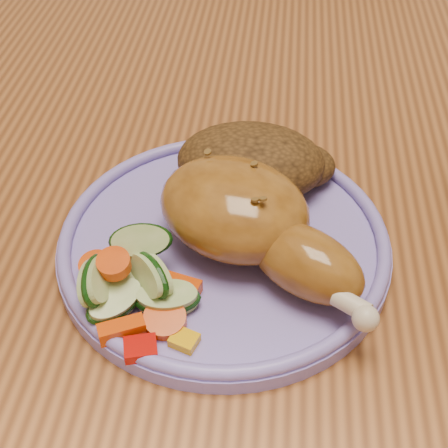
{
  "coord_description": "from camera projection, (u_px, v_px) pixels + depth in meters",
  "views": [
    {
      "loc": [
        -0.02,
        -0.41,
        1.08
      ],
      "look_at": [
        -0.05,
        -0.09,
        0.78
      ],
      "focal_mm": 50.0,
      "sensor_mm": 36.0,
      "label": 1
    }
  ],
  "objects": [
    {
      "name": "dining_table",
      "position": [
        292.0,
        249.0,
        0.58
      ],
      "size": [
        0.9,
        1.4,
        0.75
      ],
      "color": "brown",
      "rests_on": "ground"
    },
    {
      "name": "chair_far",
      "position": [
        292.0,
        71.0,
        1.15
      ],
      "size": [
        0.42,
        0.42,
        0.91
      ],
      "color": "#4C2D16",
      "rests_on": "ground"
    },
    {
      "name": "plate",
      "position": [
        224.0,
        245.0,
        0.45
      ],
      "size": [
        0.24,
        0.24,
        0.01
      ],
      "primitive_type": "cylinder",
      "color": "#7E6EC9",
      "rests_on": "dining_table"
    },
    {
      "name": "plate_rim",
      "position": [
        224.0,
        234.0,
        0.45
      ],
      "size": [
        0.24,
        0.24,
        0.01
      ],
      "primitive_type": "torus",
      "color": "#7E6EC9",
      "rests_on": "plate"
    },
    {
      "name": "chicken_leg",
      "position": [
        251.0,
        221.0,
        0.42
      ],
      "size": [
        0.17,
        0.15,
        0.06
      ],
      "color": "#925C1E",
      "rests_on": "plate"
    },
    {
      "name": "rice_pilaf",
      "position": [
        254.0,
        163.0,
        0.48
      ],
      "size": [
        0.12,
        0.08,
        0.05
      ],
      "color": "#4D3013",
      "rests_on": "plate"
    },
    {
      "name": "vegetable_pile",
      "position": [
        137.0,
        285.0,
        0.4
      ],
      "size": [
        0.09,
        0.1,
        0.05
      ],
      "color": "#A50A05",
      "rests_on": "plate"
    }
  ]
}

